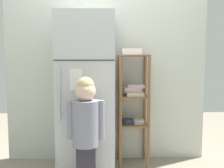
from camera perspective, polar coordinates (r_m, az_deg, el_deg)
The scene contains 5 objects.
kitchen_wall_back at distance 2.93m, azimuth -1.46°, elevation 3.34°, with size 2.45×0.03×2.24m, color silver.
refrigerator at distance 2.65m, azimuth -6.13°, elevation -2.33°, with size 0.61×0.60×1.74m.
child_standing at distance 2.25m, azimuth -6.37°, elevation -9.21°, with size 0.35×0.26×1.09m.
pantry_shelf_unit at distance 2.80m, azimuth 5.11°, elevation -4.23°, with size 0.35×0.32×1.30m.
fruit_bin at distance 2.78m, azimuth 4.68°, elevation 7.75°, with size 0.22×0.19×0.09m.
Camera 1 is at (0.00, -2.60, 1.22)m, focal length 38.02 mm.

